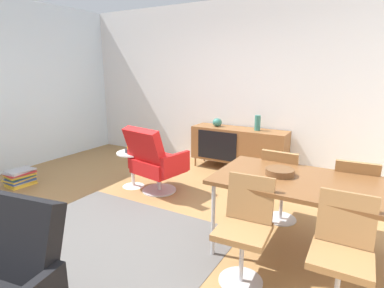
# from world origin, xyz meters

# --- Properties ---
(ground_plane) EXTENTS (8.32, 8.32, 0.00)m
(ground_plane) POSITION_xyz_m (0.00, 0.00, 0.00)
(ground_plane) COLOR #9E7242
(wall_back) EXTENTS (6.80, 0.12, 2.80)m
(wall_back) POSITION_xyz_m (0.00, 2.60, 1.40)
(wall_back) COLOR white
(wall_back) RESTS_ON ground_plane
(sideboard) EXTENTS (1.60, 0.45, 0.72)m
(sideboard) POSITION_xyz_m (0.13, 2.30, 0.44)
(sideboard) COLOR brown
(sideboard) RESTS_ON ground_plane
(vase_cobalt) EXTENTS (0.16, 0.16, 0.14)m
(vase_cobalt) POSITION_xyz_m (-0.28, 2.30, 0.79)
(vase_cobalt) COLOR #337266
(vase_cobalt) RESTS_ON sideboard
(vase_sculptural_dark) EXTENTS (0.09, 0.09, 0.24)m
(vase_sculptural_dark) POSITION_xyz_m (0.44, 2.30, 0.84)
(vase_sculptural_dark) COLOR #337266
(vase_sculptural_dark) RESTS_ON sideboard
(dining_table) EXTENTS (1.60, 0.90, 0.74)m
(dining_table) POSITION_xyz_m (1.57, 0.26, 0.70)
(dining_table) COLOR brown
(dining_table) RESTS_ON ground_plane
(wooden_bowl_on_table) EXTENTS (0.26, 0.26, 0.06)m
(wooden_bowl_on_table) POSITION_xyz_m (1.32, 0.29, 0.77)
(wooden_bowl_on_table) COLOR brown
(wooden_bowl_on_table) RESTS_ON dining_table
(dining_chair_back_right) EXTENTS (0.43, 0.45, 0.86)m
(dining_chair_back_right) POSITION_xyz_m (1.93, 0.82, 0.47)
(dining_chair_back_right) COLOR #9E7042
(dining_chair_back_right) RESTS_ON ground_plane
(dining_chair_front_right) EXTENTS (0.41, 0.43, 0.86)m
(dining_chair_front_right) POSITION_xyz_m (1.92, -0.30, 0.47)
(dining_chair_front_right) COLOR #9E7042
(dining_chair_front_right) RESTS_ON ground_plane
(dining_chair_front_left) EXTENTS (0.42, 0.45, 0.86)m
(dining_chair_front_left) POSITION_xyz_m (1.22, -0.30, 0.47)
(dining_chair_front_left) COLOR #9E7042
(dining_chair_front_left) RESTS_ON ground_plane
(dining_chair_back_left) EXTENTS (0.41, 0.44, 0.86)m
(dining_chair_back_left) POSITION_xyz_m (1.22, 0.82, 0.47)
(dining_chair_back_left) COLOR #9E7042
(dining_chair_back_left) RESTS_ON ground_plane
(lounge_chair_red) EXTENTS (0.80, 0.75, 0.95)m
(lounge_chair_red) POSITION_xyz_m (-0.50, 0.81, 0.47)
(lounge_chair_red) COLOR red
(lounge_chair_red) RESTS_ON ground_plane
(side_table_round) EXTENTS (0.44, 0.44, 0.52)m
(side_table_round) POSITION_xyz_m (-0.93, 0.83, 0.32)
(side_table_round) COLOR white
(side_table_round) RESTS_ON ground_plane
(fruit_bowl) EXTENTS (0.20, 0.20, 0.11)m
(fruit_bowl) POSITION_xyz_m (-0.93, 0.83, 0.56)
(fruit_bowl) COLOR #262628
(fruit_bowl) RESTS_ON side_table_round
(magazine_stack) EXTENTS (0.34, 0.42, 0.24)m
(magazine_stack) POSITION_xyz_m (-2.41, 0.02, 0.12)
(magazine_stack) COLOR gold
(magazine_stack) RESTS_ON ground_plane
(area_rug) EXTENTS (2.20, 1.70, 0.01)m
(area_rug) POSITION_xyz_m (-0.13, -0.44, 0.00)
(area_rug) COLOR #595654
(area_rug) RESTS_ON ground_plane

